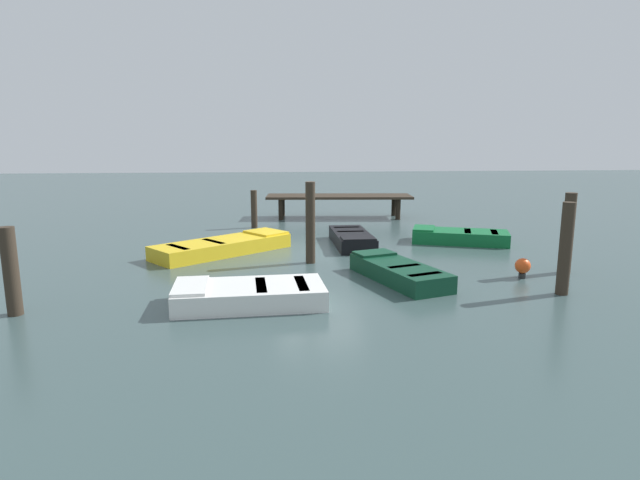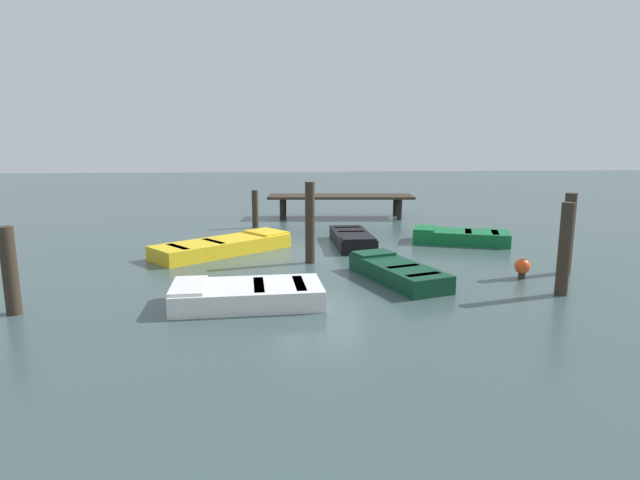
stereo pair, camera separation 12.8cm
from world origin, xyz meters
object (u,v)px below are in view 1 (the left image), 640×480
Objects in this scene: mooring_piling_far_right at (565,249)px; mooring_piling_mid_left at (11,272)px; rowboat_white at (249,294)px; mooring_piling_mid_right at (254,209)px; marker_buoy at (523,266)px; dock_segment at (339,198)px; rowboat_black at (352,238)px; mooring_piling_near_right at (310,223)px; rowboat_yellow at (224,246)px; mooring_piling_far_left at (568,233)px; rowboat_dark_green at (398,271)px; rowboat_green at (459,236)px.

mooring_piling_mid_left is at bearing -178.43° from mooring_piling_far_right.
mooring_piling_far_right is at bearing 177.66° from rowboat_white.
mooring_piling_mid_right is 2.92× the size of marker_buoy.
rowboat_black is (-0.37, -5.91, -0.63)m from dock_segment.
rowboat_white is (-3.32, -11.61, -0.63)m from dock_segment.
mooring_piling_far_right is at bearing 32.26° from rowboat_black.
mooring_piling_near_right is 5.33m from marker_buoy.
dock_segment is 7.95m from rowboat_yellow.
mooring_piling_near_right reaches higher than mooring_piling_far_left.
dock_segment reaches higher than marker_buoy.
mooring_piling_near_right is 4.49× the size of marker_buoy.
rowboat_yellow is 1.36× the size of rowboat_black.
dock_segment is 1.54× the size of rowboat_yellow.
rowboat_white is (0.91, -4.90, 0.00)m from rowboat_yellow.
rowboat_dark_green is 5.21m from rowboat_green.
mooring_piling_mid_left is (-7.26, -5.89, 0.61)m from rowboat_black.
marker_buoy is (6.51, -7.92, -0.42)m from mooring_piling_mid_right.
rowboat_black is 5.46m from marker_buoy.
mooring_piling_far_left is at bearing 9.56° from mooring_piling_mid_left.
mooring_piling_far_right is 0.91× the size of mooring_piling_near_right.
rowboat_yellow and rowboat_dark_green have the same top height.
mooring_piling_near_right is at bearing -74.29° from mooring_piling_mid_right.
rowboat_white is 1.39× the size of mooring_piling_near_right.
mooring_piling_mid_right is at bearing 126.02° from mooring_piling_far_right.
mooring_piling_far_right reaches higher than mooring_piling_mid_right.
rowboat_green is at bearing 24.91° from mooring_piling_near_right.
dock_segment is at bearing 105.74° from mooring_piling_far_right.
mooring_piling_far_left is at bearing -169.84° from rowboat_white.
rowboat_black is 2.79m from mooring_piling_near_right.
mooring_piling_mid_left is at bearing -170.44° from mooring_piling_far_left.
mooring_piling_far_right is at bearing 111.18° from rowboat_green.
mooring_piling_mid_left is at bearing -118.21° from dock_segment.
mooring_piling_far_left is (4.31, -9.79, 0.14)m from dock_segment.
mooring_piling_mid_right is (-3.48, -2.26, -0.14)m from dock_segment.
mooring_piling_far_left reaches higher than rowboat_yellow.
rowboat_white is (-3.38, -1.51, -0.00)m from rowboat_dark_green.
rowboat_black is at bearing -27.48° from rowboat_yellow.
rowboat_yellow is 2.02× the size of mooring_piling_far_left.
rowboat_green is 8.61m from rowboat_white.
mooring_piling_far_right is at bearing -121.95° from mooring_piling_far_left.
marker_buoy is (7.26, -3.48, 0.07)m from rowboat_yellow.
mooring_piling_near_right is at bearing -69.95° from rowboat_yellow.
rowboat_yellow is (-4.23, -6.70, -0.63)m from dock_segment.
rowboat_dark_green and rowboat_green have the same top height.
dock_segment is at bearing 33.02° from mooring_piling_mid_right.
mooring_piling_far_left is at bearing -44.02° from mooring_piling_mid_right.
mooring_piling_near_right is at bearing 32.31° from mooring_piling_mid_left.
marker_buoy is at bearing -22.81° from mooring_piling_near_right.
dock_segment is at bearing 113.77° from mooring_piling_far_left.
mooring_piling_mid_left is at bearing -0.56° from rowboat_white.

